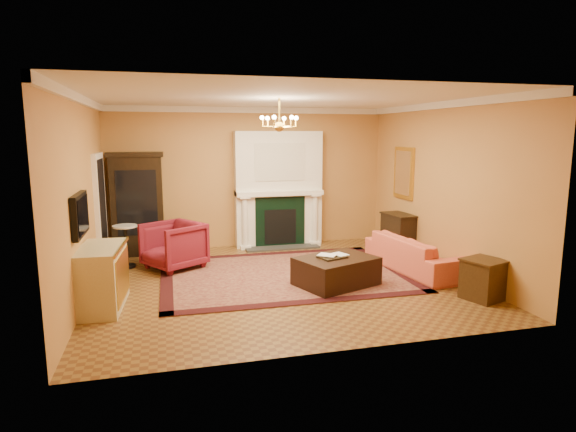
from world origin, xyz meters
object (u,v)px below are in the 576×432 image
object	(u,v)px
console_table	(398,235)
commode	(101,277)
pedestal_table	(126,243)
china_cabinet	(138,206)
end_table	(483,280)
leather_ottoman	(336,271)
wingback_armchair	(174,243)
coral_sofa	(415,248)

from	to	relation	value
console_table	commode	bearing A→B (deg)	-168.81
pedestal_table	commode	size ratio (longest dim) A/B	0.67
china_cabinet	commode	size ratio (longest dim) A/B	1.68
china_cabinet	end_table	distance (m)	6.58
leather_ottoman	china_cabinet	bearing A→B (deg)	116.15
end_table	console_table	bearing A→B (deg)	88.77
console_table	leather_ottoman	bearing A→B (deg)	-146.53
wingback_armchair	commode	xyz separation A→B (m)	(-1.04, -1.82, -0.03)
china_cabinet	console_table	size ratio (longest dim) A/B	2.46
wingback_armchair	leather_ottoman	xyz separation A→B (m)	(2.52, -1.70, -0.23)
china_cabinet	coral_sofa	world-z (taller)	china_cabinet
commode	end_table	distance (m)	5.55
commode	coral_sofa	world-z (taller)	commode
coral_sofa	console_table	distance (m)	1.20
console_table	leather_ottoman	world-z (taller)	console_table
china_cabinet	coral_sofa	bearing A→B (deg)	-26.31
end_table	pedestal_table	bearing A→B (deg)	148.99
pedestal_table	console_table	distance (m)	5.33
pedestal_table	leather_ottoman	distance (m)	3.92
china_cabinet	wingback_armchair	xyz separation A→B (m)	(0.66, -1.26, -0.52)
wingback_armchair	leather_ottoman	size ratio (longest dim) A/B	0.78
coral_sofa	end_table	world-z (taller)	coral_sofa
commode	leather_ottoman	xyz separation A→B (m)	(3.56, 0.12, -0.20)
commode	end_table	xyz separation A→B (m)	(5.45, -1.06, -0.15)
wingback_armchair	china_cabinet	bearing A→B (deg)	174.65
end_table	console_table	xyz separation A→B (m)	(0.06, 2.80, 0.12)
pedestal_table	leather_ottoman	xyz separation A→B (m)	(3.37, -1.99, -0.22)
leather_ottoman	wingback_armchair	bearing A→B (deg)	125.08
end_table	leather_ottoman	distance (m)	2.22
wingback_armchair	end_table	world-z (taller)	wingback_armchair
china_cabinet	pedestal_table	size ratio (longest dim) A/B	2.52
pedestal_table	end_table	world-z (taller)	pedestal_table
coral_sofa	china_cabinet	bearing A→B (deg)	56.39
commode	console_table	xyz separation A→B (m)	(5.51, 1.75, -0.04)
console_table	leather_ottoman	size ratio (longest dim) A/B	0.67
china_cabinet	end_table	xyz separation A→B (m)	(5.07, -4.13, -0.71)
wingback_armchair	pedestal_table	size ratio (longest dim) A/B	1.19
coral_sofa	end_table	size ratio (longest dim) A/B	3.68
coral_sofa	leather_ottoman	size ratio (longest dim) A/B	1.76
china_cabinet	leather_ottoman	world-z (taller)	china_cabinet
wingback_armchair	end_table	bearing A→B (deg)	23.92
pedestal_table	console_table	size ratio (longest dim) A/B	0.98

